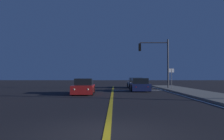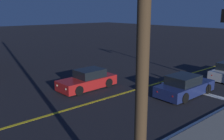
{
  "view_description": "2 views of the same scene",
  "coord_description": "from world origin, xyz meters",
  "px_view_note": "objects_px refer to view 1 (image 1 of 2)",
  "views": [
    {
      "loc": [
        0.2,
        -5.91,
        1.54
      ],
      "look_at": [
        -0.03,
        14.35,
        2.09
      ],
      "focal_mm": 36.24,
      "sensor_mm": 36.0,
      "label": 1
    },
    {
      "loc": [
        11.24,
        4.11,
        5.35
      ],
      "look_at": [
        0.39,
        13.45,
        1.88
      ],
      "focal_mm": 39.31,
      "sensor_mm": 36.0,
      "label": 2
    }
  ],
  "objects_px": {
    "car_far_approaching_red": "(84,87)",
    "car_distant_tail_silver": "(135,83)",
    "traffic_signal_near_right": "(158,56)",
    "street_sign_corner": "(171,75)",
    "car_side_waiting_navy": "(139,85)"
  },
  "relations": [
    {
      "from": "car_distant_tail_silver",
      "to": "street_sign_corner",
      "type": "xyz_separation_m",
      "value": [
        3.35,
        -5.68,
        1.03
      ]
    },
    {
      "from": "car_distant_tail_silver",
      "to": "street_sign_corner",
      "type": "bearing_deg",
      "value": -61.34
    },
    {
      "from": "car_distant_tail_silver",
      "to": "traffic_signal_near_right",
      "type": "bearing_deg",
      "value": -51.98
    },
    {
      "from": "car_far_approaching_red",
      "to": "traffic_signal_near_right",
      "type": "distance_m",
      "value": 11.33
    },
    {
      "from": "street_sign_corner",
      "to": "traffic_signal_near_right",
      "type": "bearing_deg",
      "value": 108.56
    },
    {
      "from": "car_far_approaching_red",
      "to": "car_side_waiting_navy",
      "type": "height_order",
      "value": "same"
    },
    {
      "from": "car_distant_tail_silver",
      "to": "traffic_signal_near_right",
      "type": "distance_m",
      "value": 5.04
    },
    {
      "from": "car_side_waiting_navy",
      "to": "street_sign_corner",
      "type": "distance_m",
      "value": 3.73
    },
    {
      "from": "car_far_approaching_red",
      "to": "car_distant_tail_silver",
      "type": "bearing_deg",
      "value": -120.0
    },
    {
      "from": "traffic_signal_near_right",
      "to": "car_side_waiting_navy",
      "type": "bearing_deg",
      "value": 54.01
    },
    {
      "from": "traffic_signal_near_right",
      "to": "street_sign_corner",
      "type": "relative_size",
      "value": 2.49
    },
    {
      "from": "car_far_approaching_red",
      "to": "traffic_signal_near_right",
      "type": "relative_size",
      "value": 0.72
    },
    {
      "from": "car_far_approaching_red",
      "to": "car_distant_tail_silver",
      "type": "distance_m",
      "value": 11.69
    },
    {
      "from": "car_distant_tail_silver",
      "to": "street_sign_corner",
      "type": "height_order",
      "value": "street_sign_corner"
    },
    {
      "from": "car_side_waiting_navy",
      "to": "traffic_signal_near_right",
      "type": "bearing_deg",
      "value": 53.96
    }
  ]
}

